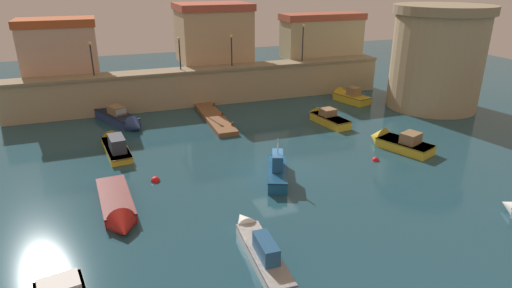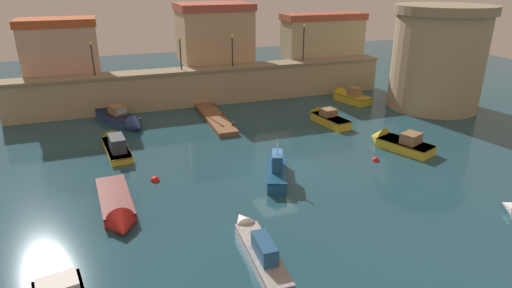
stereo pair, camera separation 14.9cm
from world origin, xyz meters
name	(u,v)px [view 1 (the left image)]	position (x,y,z in m)	size (l,w,h in m)	color
ground_plane	(276,173)	(0.00, 0.00, 0.00)	(99.26, 99.26, 0.00)	#1E4756
quay_wall	(209,85)	(0.00, 17.65, 1.83)	(37.52, 2.52, 3.62)	tan
old_town_backdrop	(209,36)	(1.06, 21.12, 6.15)	(35.56, 6.12, 6.07)	tan
fortress_tower	(437,57)	(20.18, 8.93, 4.88)	(9.09, 9.09, 9.64)	tan
pier_dock	(215,118)	(-0.99, 12.00, 0.20)	(1.70, 9.09, 0.70)	brown
quay_lamp_0	(91,53)	(-10.68, 17.65, 5.69)	(0.32, 0.32, 3.07)	black
quay_lamp_1	(179,48)	(-2.75, 17.65, 5.71)	(0.32, 0.32, 3.09)	black
quay_lamp_2	(232,45)	(2.44, 17.65, 5.70)	(0.32, 0.32, 3.09)	black
quay_lamp_3	(303,37)	(10.24, 17.65, 6.12)	(0.32, 0.32, 3.81)	black
moored_boat_0	(115,144)	(-9.78, 7.90, 0.43)	(2.11, 6.50, 1.97)	gold
moored_boat_1	(118,209)	(-10.11, -1.99, 0.32)	(2.02, 6.57, 1.55)	red
moored_boat_4	(325,117)	(8.07, 8.18, 0.45)	(2.23, 5.25, 1.67)	gold
moored_boat_5	(258,244)	(-4.11, -7.77, 0.40)	(1.34, 6.54, 1.62)	white
moored_boat_6	(277,167)	(-0.06, -0.40, 0.55)	(3.13, 5.54, 2.93)	#195689
moored_boat_7	(347,96)	(13.55, 13.60, 0.48)	(2.95, 4.99, 2.05)	gold
moored_boat_8	(122,119)	(-8.89, 13.64, 0.50)	(4.24, 6.85, 1.86)	navy
moored_boat_9	(396,142)	(10.22, 1.02, 0.45)	(3.58, 5.30, 2.02)	gold
mooring_buoy_0	(375,160)	(7.39, -0.56, 0.00)	(0.50, 0.50, 0.50)	red
mooring_buoy_1	(155,181)	(-7.66, 1.46, 0.00)	(0.59, 0.59, 0.59)	red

